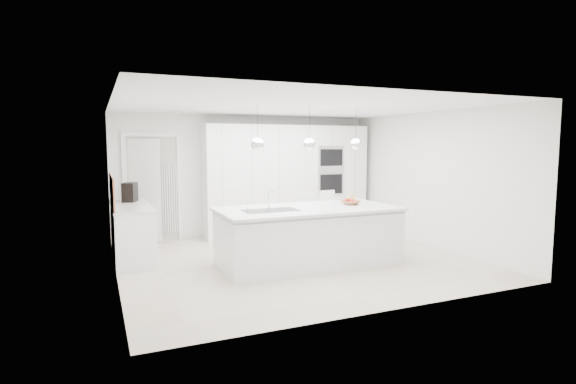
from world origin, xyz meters
name	(u,v)px	position (x,y,z in m)	size (l,w,h in m)	color
floor	(295,260)	(0.00, 0.00, 0.00)	(5.50, 5.50, 0.00)	beige
wall_back	(247,175)	(0.00, 2.50, 1.25)	(5.50, 5.50, 0.00)	white
wall_left	(114,192)	(-2.75, 0.00, 1.25)	(5.00, 5.00, 0.00)	white
ceiling	(295,106)	(0.00, 0.00, 2.50)	(5.50, 5.50, 0.00)	white
tall_cabinets	(287,180)	(0.80, 2.20, 1.15)	(3.60, 0.60, 2.30)	white
oven_stack	(331,170)	(1.70, 1.89, 1.35)	(0.62, 0.04, 1.05)	#A5A5A8
doorway_frame	(153,189)	(-1.95, 2.47, 1.02)	(1.11, 0.08, 2.13)	white
hallway_door	(140,191)	(-2.20, 2.42, 1.00)	(0.82, 0.04, 2.00)	white
radiator	(170,197)	(-1.63, 2.46, 0.85)	(0.32, 0.04, 1.40)	white
left_base_cabinets	(132,233)	(-2.45, 1.20, 0.43)	(0.60, 1.80, 0.86)	white
left_worktop	(131,206)	(-2.45, 1.20, 0.88)	(0.62, 1.82, 0.04)	silver
oak_backsplash	(112,191)	(-2.74, 1.20, 1.15)	(0.02, 1.80, 0.50)	#A36643
island_base	(309,237)	(0.10, -0.30, 0.43)	(2.80, 1.20, 0.86)	white
island_worktop	(307,209)	(0.10, -0.25, 0.88)	(2.84, 1.40, 0.04)	silver
island_sink	(270,216)	(-0.55, -0.30, 0.82)	(0.84, 0.44, 0.18)	#3F3F42
island_tap	(269,199)	(-0.50, -0.10, 1.05)	(0.02, 0.02, 0.30)	white
pendant_left	(258,144)	(-0.75, -0.30, 1.90)	(0.20, 0.20, 0.20)	white
pendant_mid	(309,144)	(0.10, -0.30, 1.90)	(0.20, 0.20, 0.20)	white
pendant_right	(356,144)	(0.95, -0.30, 1.90)	(0.20, 0.20, 0.20)	white
fruit_bowl	(351,202)	(0.92, -0.21, 0.94)	(0.31, 0.31, 0.08)	#A36643
espresso_machine	(130,192)	(-2.43, 1.66, 1.07)	(0.20, 0.31, 0.34)	black
bar_stool_left	(311,221)	(0.63, 0.68, 0.50)	(0.33, 0.46, 0.99)	white
bar_stool_right	(330,219)	(1.03, 0.70, 0.51)	(0.34, 0.47, 1.03)	white
apple_a	(352,201)	(0.91, -0.27, 0.97)	(0.08, 0.08, 0.08)	red
apple_b	(351,200)	(0.94, -0.18, 0.97)	(0.08, 0.08, 0.08)	red
apple_c	(347,200)	(0.89, -0.15, 0.97)	(0.08, 0.08, 0.08)	red
banana_bunch	(351,198)	(0.94, -0.19, 1.01)	(0.21, 0.21, 0.03)	yellow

